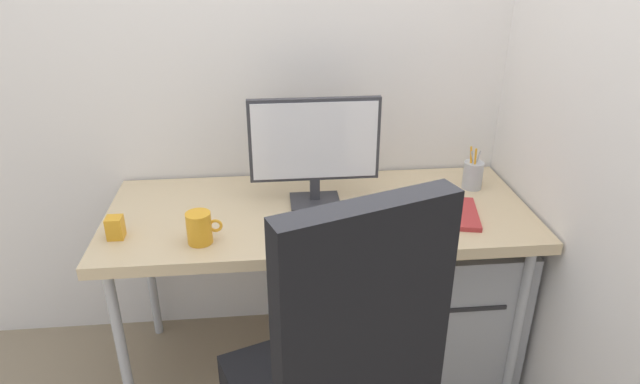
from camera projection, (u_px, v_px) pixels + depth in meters
ground_plane at (319, 361)px, 2.35m from camera, size 8.00×8.00×0.00m
wall_back at (310, 4)px, 2.07m from camera, size 2.89×0.04×2.80m
wall_side_right at (594, 24)px, 1.64m from camera, size 0.04×2.01×2.80m
desk at (319, 221)px, 2.06m from camera, size 1.54×0.65×0.73m
office_chair at (335, 383)px, 1.47m from camera, size 0.60×0.63×1.16m
filing_cabinet at (451, 294)px, 2.27m from camera, size 0.44×0.52×0.61m
monitor at (315, 145)px, 1.99m from camera, size 0.47×0.15×0.40m
keyboard at (333, 236)px, 1.84m from camera, size 0.40×0.19×0.02m
mouse at (425, 225)px, 1.89m from camera, size 0.08×0.10×0.04m
pen_holder at (473, 175)px, 2.18m from camera, size 0.08×0.08×0.17m
notebook at (463, 214)px, 1.99m from camera, size 0.15×0.25×0.02m
coffee_mug at (200, 228)px, 1.80m from camera, size 0.12×0.08×0.11m
desk_clamp_accessory at (115, 228)px, 1.84m from camera, size 0.05×0.05×0.08m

